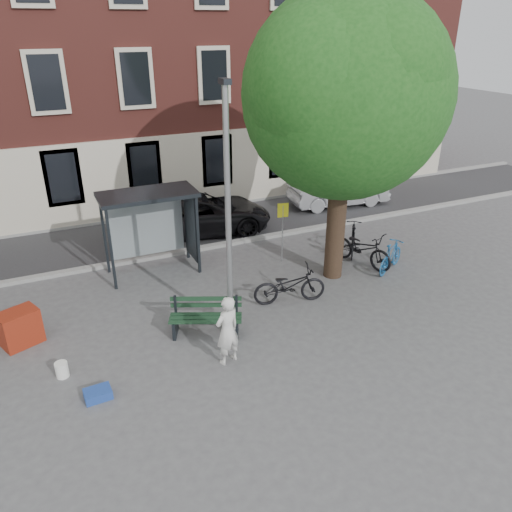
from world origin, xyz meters
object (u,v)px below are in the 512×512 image
Objects in this scene: bus_shelter at (161,212)px; bench at (206,319)px; lamppost at (229,229)px; car_dark at (201,214)px; bike_a at (290,285)px; car_silver at (339,189)px; painter at (227,330)px; bike_b at (391,256)px; red_stand at (20,328)px; bike_d at (353,239)px; notice_sign at (283,219)px; bike_c at (362,248)px.

bench is (-0.02, -4.01, -1.49)m from bus_shelter.
lamppost is 7.01m from car_dark.
bike_a is at bearing -167.50° from car_dark.
painter is at bearing 140.26° from car_silver.
lamppost is 3.77× the size of bike_b.
car_silver reaches higher than red_stand.
lamppost is 1.18× the size of car_dark.
car_silver reaches higher than bike_a.
bike_b is (3.83, 0.45, -0.05)m from bike_a.
lamppost is at bearing 70.92° from bike_b.
bus_shelter is 4.59m from bike_a.
bike_b is at bearing 137.92° from bike_d.
bench is 6.54m from bike_b.
car_dark is (1.99, 7.77, -0.13)m from painter.
car_dark is 3.94m from notice_sign.
bench is at bearing 169.30° from car_dark.
bike_b is 10.73m from red_stand.
bench is 0.36× the size of car_dark.
car_dark is at bearing 95.92° from bench.
car_dark is 8.07m from red_stand.
lamppost is 2.35m from painter.
bench is at bearing 135.07° from car_silver.
car_silver is at bearing 23.52° from red_stand.
bus_shelter is 6.42m from bike_d.
bike_c is 10.13m from red_stand.
lamppost is at bearing -131.86° from painter.
car_dark is at bearing 17.94° from bike_a.
bike_a is (2.61, -3.51, -1.38)m from bus_shelter.
bus_shelter is 3.17× the size of red_stand.
car_silver is (8.39, 6.94, 0.28)m from bench.
car_dark is at bearing -121.66° from painter.
painter reaches higher than bike_c.
car_dark is at bearing 77.66° from lamppost.
car_silver is at bearing -82.19° from bike_d.
painter is 0.95× the size of bike_d.
bus_shelter reaches higher than red_stand.
bike_b is (5.83, 1.04, -2.30)m from lamppost.
bike_d is at bearing 53.35° from bike_c.
bike_d is 0.42× the size of car_silver.
lamppost reaches higher than bike_c.
painter is 11.72m from car_silver.
car_silver is (1.93, 5.99, 0.22)m from bike_b.
painter is 1.05× the size of bike_b.
painter reaches higher than bike_b.
bike_b is at bearing 167.67° from car_silver.
painter is at bearing -32.43° from red_stand.
bench is 0.92× the size of notice_sign.
car_silver is at bearing 43.66° from bike_c.
notice_sign reaches higher than bike_a.
notice_sign is at bearing -149.05° from car_dark.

